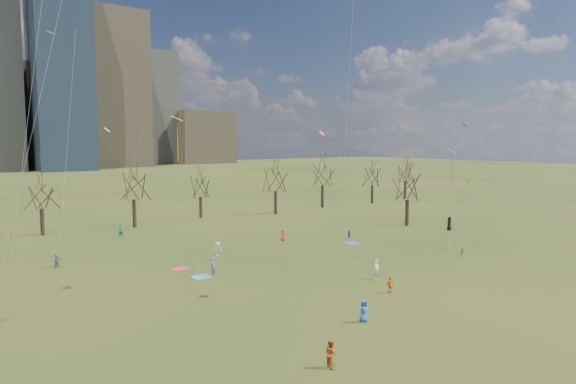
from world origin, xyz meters
TOP-DOWN VIEW (x-y plane):
  - ground at (0.00, 0.00)m, footprint 500.00×500.00m
  - bare_tree_row at (-0.09, 37.22)m, footprint 113.04×29.80m
  - blanket_teal at (-11.42, 9.85)m, footprint 1.60×1.50m
  - blanket_navy at (10.45, 13.06)m, footprint 1.60×1.50m
  - blanket_crimson at (-11.71, 13.82)m, footprint 1.60×1.50m
  - person_0 at (-7.61, -7.38)m, footprint 0.80×0.56m
  - person_1 at (1.06, -0.16)m, footprint 0.77×0.64m
  - person_2 at (-14.11, -11.47)m, footprint 0.80×0.91m
  - person_3 at (14.93, 0.64)m, footprint 0.44×0.72m
  - person_4 at (-1.12, -3.81)m, footprint 0.86×0.45m
  - person_6 at (27.71, 11.83)m, footprint 1.07×0.87m
  - person_7 at (-10.39, 9.55)m, footprint 0.68×0.78m
  - person_8 at (12.23, 15.55)m, footprint 0.48×0.58m
  - person_9 at (-6.18, 16.48)m, footprint 1.15×0.91m
  - person_11 at (-21.35, 21.45)m, footprint 1.41×0.97m
  - person_12 at (4.56, 19.35)m, footprint 0.50×0.72m
  - person_13 at (-11.05, 33.68)m, footprint 0.76×0.71m
  - kites_airborne at (-3.03, 10.81)m, footprint 57.18×48.39m

SIDE VIEW (x-z plane):
  - ground at x=0.00m, z-range 0.00..0.00m
  - blanket_teal at x=-11.42m, z-range 0.00..0.03m
  - blanket_navy at x=10.45m, z-range 0.00..0.03m
  - blanket_crimson at x=-11.71m, z-range 0.00..0.03m
  - person_8 at x=12.23m, z-range 0.00..1.06m
  - person_3 at x=14.93m, z-range 0.00..1.07m
  - person_12 at x=4.56m, z-range 0.00..1.40m
  - person_4 at x=-1.12m, z-range 0.00..1.41m
  - person_11 at x=-21.35m, z-range 0.00..1.46m
  - person_0 at x=-7.61m, z-range 0.00..1.55m
  - person_9 at x=-6.18m, z-range 0.00..1.56m
  - person_2 at x=-14.11m, z-range 0.00..1.59m
  - person_13 at x=-11.05m, z-range 0.00..1.75m
  - person_7 at x=-10.39m, z-range 0.00..1.80m
  - person_1 at x=1.06m, z-range 0.00..1.81m
  - person_6 at x=27.71m, z-range 0.00..1.90m
  - bare_tree_row at x=-0.09m, z-range 1.37..10.87m
  - kites_airborne at x=-3.03m, z-range -3.11..27.83m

